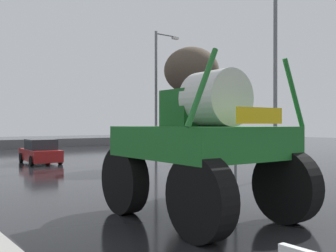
{
  "coord_description": "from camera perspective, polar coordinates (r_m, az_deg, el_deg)",
  "views": [
    {
      "loc": [
        -6.66,
        -2.24,
        2.45
      ],
      "look_at": [
        0.14,
        6.69,
        2.4
      ],
      "focal_mm": 41.9,
      "sensor_mm": 36.0,
      "label": 1
    }
  ],
  "objects": [
    {
      "name": "streetlight_near_right",
      "position": [
        19.04,
        15.64,
        7.85
      ],
      "size": [
        2.18,
        0.24,
        8.97
      ],
      "color": "slate",
      "rests_on": "ground"
    },
    {
      "name": "sedan_ahead",
      "position": [
        25.85,
        -18.08,
        -3.61
      ],
      "size": [
        2.14,
        4.22,
        1.52
      ],
      "rotation": [
        0.0,
        0.0,
        1.49
      ],
      "color": "maroon",
      "rests_on": "ground"
    },
    {
      "name": "ground_plane",
      "position": [
        21.45,
        -19.09,
        -6.32
      ],
      "size": [
        120.0,
        120.0,
        0.0
      ],
      "primitive_type": "plane",
      "color": "black"
    },
    {
      "name": "bare_tree_right",
      "position": [
        25.25,
        3.43,
        7.99
      ],
      "size": [
        3.5,
        3.5,
        7.37
      ],
      "color": "#473828",
      "rests_on": "ground"
    },
    {
      "name": "traffic_signal_near_right",
      "position": [
        16.15,
        9.41,
        2.41
      ],
      "size": [
        0.24,
        0.54,
        4.2
      ],
      "color": "slate",
      "rests_on": "ground"
    },
    {
      "name": "streetlight_far_right",
      "position": [
        26.78,
        -1.5,
        5.4
      ],
      "size": [
        2.0,
        0.24,
        8.77
      ],
      "color": "slate",
      "rests_on": "ground"
    },
    {
      "name": "oversize_sprayer",
      "position": [
        10.26,
        4.99,
        -3.11
      ],
      "size": [
        3.77,
        5.2,
        4.06
      ],
      "rotation": [
        0.0,
        0.0,
        1.53
      ],
      "color": "black",
      "rests_on": "ground"
    }
  ]
}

